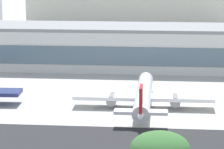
% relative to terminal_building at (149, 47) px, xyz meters
% --- Properties ---
extents(terminal_building, '(175.73, 23.83, 13.76)m').
position_rel_terminal_building_xyz_m(terminal_building, '(0.00, 0.00, 0.00)').
color(terminal_building, silver).
rests_on(terminal_building, ground_plane).
extents(airliner_red_tail_gate_1, '(33.88, 43.05, 8.99)m').
position_rel_terminal_building_xyz_m(airliner_red_tail_gate_1, '(0.73, -52.01, -4.02)').
color(airliner_red_tail_gate_1, white).
rests_on(airliner_red_tail_gate_1, ground_plane).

